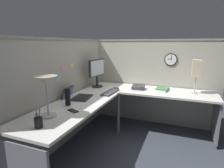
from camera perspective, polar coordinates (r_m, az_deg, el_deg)
name	(u,v)px	position (r m, az deg, el deg)	size (l,w,h in m)	color
ground_plane	(124,139)	(3.09, 3.84, -16.66)	(6.80, 6.80, 0.00)	#383D47
cubicle_wall_back	(63,92)	(2.86, -15.13, -2.33)	(2.57, 0.12, 1.58)	#A8A393
cubicle_wall_right	(152,82)	(3.56, 12.35, 0.71)	(0.12, 2.37, 1.58)	#A8A393
desk	(125,105)	(2.69, 4.06, -6.45)	(2.35, 2.15, 0.73)	silver
monitor	(97,71)	(3.29, -4.72, 4.08)	(0.46, 0.20, 0.50)	#232326
laptop	(76,96)	(2.73, -11.27, -3.69)	(0.39, 0.43, 0.22)	#232326
keyboard	(110,92)	(2.93, -0.56, -2.60)	(0.43, 0.14, 0.02)	#38383D
computer_mouse	(116,88)	(3.18, 1.28, -1.23)	(0.06, 0.10, 0.03)	#232326
desk_lamp_dome	(46,84)	(2.03, -19.83, 0.10)	(0.24, 0.24, 0.44)	#B7BABF
pen_cup	(38,122)	(1.88, -21.93, -10.99)	(0.08, 0.08, 0.18)	black
cell_phone	(73,111)	(2.21, -12.08, -8.15)	(0.07, 0.14, 0.01)	black
thermos_flask	(68,97)	(2.40, -13.66, -3.92)	(0.07, 0.07, 0.22)	black
office_phone	(139,87)	(3.19, 8.31, -0.96)	(0.20, 0.21, 0.11)	#38383D
book_stack	(162,89)	(3.20, 15.22, -1.54)	(0.31, 0.25, 0.04)	silver
desk_lamp_paper	(196,69)	(3.12, 24.81, 4.17)	(0.13, 0.13, 0.53)	#B7BABF
wall_clock	(171,60)	(3.41, 17.85, 7.26)	(0.04, 0.22, 0.22)	black
pinned_note_leftmost	(72,66)	(2.92, -12.36, 5.62)	(0.08, 0.00, 0.07)	#EAD84C
pinned_note_middle	(58,79)	(2.65, -16.50, 1.57)	(0.08, 0.00, 0.09)	#99B7E5
pinned_note_rightmost	(63,68)	(2.73, -15.05, 4.78)	(0.09, 0.00, 0.08)	pink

